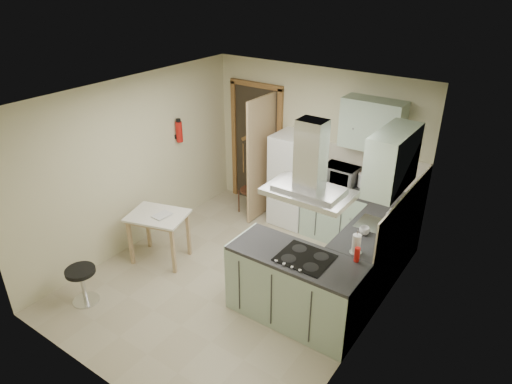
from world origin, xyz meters
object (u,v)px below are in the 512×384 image
Objects in this scene: fridge at (293,180)px; drop_leaf_table at (160,237)px; peninsula at (296,287)px; bentwood_chair at (251,190)px; microwave at (341,175)px; extractor_hood at (309,193)px; stool at (83,285)px.

drop_leaf_table is (-0.97, -2.02, -0.38)m from fridge.
fridge is 0.97× the size of peninsula.
microwave is (1.52, 0.16, 0.62)m from bentwood_chair.
extractor_hood is 2.17m from microwave.
extractor_hood is (1.32, -1.98, 0.97)m from fridge.
extractor_hood reaches higher than fridge.
stool is (-2.42, -1.25, -1.47)m from extractor_hood.
peninsula is 1.98× the size of drop_leaf_table.
fridge is at bearing 121.74° from peninsula.
bentwood_chair is at bearing 138.04° from extractor_hood.
fridge reaches higher than drop_leaf_table.
fridge is 3.45m from stool.
extractor_hood reaches higher than microwave.
extractor_hood reaches higher than bentwood_chair.
stool is (-0.38, -3.09, -0.17)m from bentwood_chair.
drop_leaf_table is 1.22m from stool.
extractor_hood is at bearing -34.41° from bentwood_chair.
fridge is 0.85m from microwave.
fridge reaches higher than microwave.
extractor_hood is 1.15× the size of drop_leaf_table.
microwave reaches higher than bentwood_chair.
bentwood_chair reaches higher than drop_leaf_table.
bentwood_chair is 1.68× the size of microwave.
stool is 3.84m from microwave.
stool is (-1.10, -3.23, -0.50)m from fridge.
bentwood_chair is (-2.04, 1.84, -1.30)m from extractor_hood.
peninsula is at bearing 180.00° from extractor_hood.
extractor_hood is at bearing -56.21° from fridge.
drop_leaf_table is at bearing -90.15° from bentwood_chair.
microwave is at bearing 59.72° from stool.
extractor_hood reaches higher than peninsula.
peninsula is 3.12× the size of microwave.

